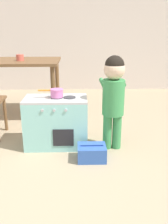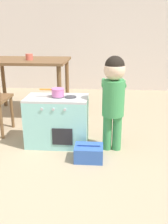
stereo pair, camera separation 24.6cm
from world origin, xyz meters
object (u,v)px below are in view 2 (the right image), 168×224
Objects in this scene: child_figure at (114,92)px; cup_on_table at (29,57)px; play_kitchen at (57,121)px; dining_table at (27,67)px; toy_basket at (89,153)px; toy_pot at (58,92)px.

cup_on_table is (-1.08, 0.97, 0.22)m from child_figure.
dining_table is (-0.58, 0.96, 0.41)m from play_kitchen.
play_kitchen is 1.16m from cup_on_table.
toy_basket is (-0.22, -0.25, -0.52)m from child_figure.
play_kitchen reaches higher than toy_basket.
child_figure is (0.57, -0.09, 0.34)m from play_kitchen.
dining_table is (-1.14, 1.05, 0.07)m from child_figure.
toy_pot is 1.05m from cup_on_table.
child_figure is at bearing -8.65° from play_kitchen.
toy_pot is at bearing 135.21° from toy_basket.
cup_on_table reaches higher than dining_table.
cup_on_table is (0.06, -0.08, 0.15)m from dining_table.
toy_pot is 0.22× the size of dining_table.
dining_table reaches higher than toy_basket.
child_figure is 0.62m from toy_basket.
child_figure is 9.83× the size of cup_on_table.
play_kitchen is 0.57× the size of dining_table.
dining_table is 0.18m from cup_on_table.
dining_table reaches higher than toy_pot.
dining_table reaches higher than play_kitchen.
cup_on_table is (-0.51, 0.88, 0.56)m from play_kitchen.
toy_basket is 1.66m from cup_on_table.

